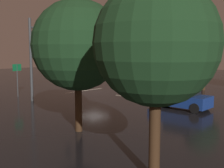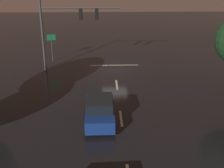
% 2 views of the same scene
% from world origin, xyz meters
% --- Properties ---
extents(ground_plane, '(80.00, 80.00, 0.00)m').
position_xyz_m(ground_plane, '(0.00, 0.00, 0.00)').
color(ground_plane, black).
extents(traffic_signal_assembly, '(7.50, 0.47, 6.70)m').
position_xyz_m(traffic_signal_assembly, '(4.49, -0.22, 4.62)').
color(traffic_signal_assembly, '#383A3D').
rests_on(traffic_signal_assembly, ground_plane).
extents(lane_dash_far, '(0.16, 2.20, 0.01)m').
position_xyz_m(lane_dash_far, '(0.00, 4.00, 0.00)').
color(lane_dash_far, beige).
rests_on(lane_dash_far, ground_plane).
extents(lane_dash_mid, '(0.16, 2.20, 0.01)m').
position_xyz_m(lane_dash_mid, '(0.00, 10.00, 0.00)').
color(lane_dash_mid, beige).
rests_on(lane_dash_mid, ground_plane).
extents(stop_bar, '(5.00, 0.16, 0.01)m').
position_xyz_m(stop_bar, '(0.00, -1.41, 0.00)').
color(stop_bar, beige).
rests_on(stop_bar, ground_plane).
extents(car_approaching, '(1.93, 4.38, 1.70)m').
position_xyz_m(car_approaching, '(1.41, 10.32, 0.80)').
color(car_approaching, navy).
rests_on(car_approaching, ground_plane).
extents(route_sign, '(0.90, 0.21, 2.97)m').
position_xyz_m(route_sign, '(6.57, -3.00, 2.13)').
color(route_sign, '#383A3D').
rests_on(route_sign, ground_plane).
extents(tree_left_near, '(3.71, 3.71, 6.55)m').
position_xyz_m(tree_left_near, '(-8.61, 7.44, 4.67)').
color(tree_left_near, '#382314').
rests_on(tree_left_near, ground_plane).
extents(tree_right_near, '(3.91, 3.91, 6.34)m').
position_xyz_m(tree_right_near, '(12.21, 15.41, 4.36)').
color(tree_right_near, '#382314').
rests_on(tree_right_near, ground_plane).
extents(tree_right_far, '(4.58, 4.58, 6.70)m').
position_xyz_m(tree_right_far, '(10.13, 9.36, 4.40)').
color(tree_right_far, '#382314').
rests_on(tree_right_far, ground_plane).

